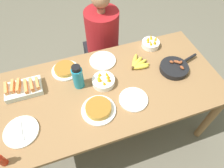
{
  "coord_description": "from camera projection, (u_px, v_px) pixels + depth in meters",
  "views": [
    {
      "loc": [
        -0.32,
        -0.95,
        2.12
      ],
      "look_at": [
        0.0,
        0.0,
        0.81
      ],
      "focal_mm": 32.0,
      "sensor_mm": 36.0,
      "label": 1
    }
  ],
  "objects": [
    {
      "name": "empty_plate_near_front",
      "position": [
        133.0,
        99.0,
        1.59
      ],
      "size": [
        0.23,
        0.23,
        0.02
      ],
      "color": "white",
      "rests_on": "dining_table"
    },
    {
      "name": "frittata_plate_center",
      "position": [
        99.0,
        109.0,
        1.51
      ],
      "size": [
        0.27,
        0.27,
        0.06
      ],
      "color": "white",
      "rests_on": "dining_table"
    },
    {
      "name": "fruit_bowl_mango",
      "position": [
        104.0,
        81.0,
        1.67
      ],
      "size": [
        0.19,
        0.19,
        0.11
      ],
      "color": "white",
      "rests_on": "dining_table"
    },
    {
      "name": "banana_bunch",
      "position": [
        138.0,
        64.0,
        1.8
      ],
      "size": [
        0.19,
        0.21,
        0.04
      ],
      "color": "gold",
      "rests_on": "dining_table"
    },
    {
      "name": "empty_plate_far_left",
      "position": [
        103.0,
        61.0,
        1.84
      ],
      "size": [
        0.24,
        0.24,
        0.02
      ],
      "color": "white",
      "rests_on": "dining_table"
    },
    {
      "name": "ground_plane",
      "position": [
        112.0,
        126.0,
        2.3
      ],
      "size": [
        14.0,
        14.0,
        0.0
      ],
      "primitive_type": "plane",
      "color": "#666051"
    },
    {
      "name": "skillet",
      "position": [
        174.0,
        68.0,
        1.77
      ],
      "size": [
        0.4,
        0.25,
        0.08
      ],
      "rotation": [
        0.0,
        0.0,
        0.28
      ],
      "color": "black",
      "rests_on": "dining_table"
    },
    {
      "name": "hot_sauce_bottle",
      "position": [
        0.0,
        160.0,
        1.25
      ],
      "size": [
        0.05,
        0.05,
        0.15
      ],
      "color": "#B72814",
      "rests_on": "dining_table"
    },
    {
      "name": "dining_table",
      "position": [
        112.0,
        93.0,
        1.75
      ],
      "size": [
        1.87,
        0.91,
        0.78
      ],
      "color": "olive",
      "rests_on": "ground_plane"
    },
    {
      "name": "person_figure",
      "position": [
        103.0,
        49.0,
        2.35
      ],
      "size": [
        0.4,
        0.4,
        1.22
      ],
      "color": "black",
      "rests_on": "ground_plane"
    },
    {
      "name": "fruit_bowl_citrus",
      "position": [
        151.0,
        43.0,
        1.95
      ],
      "size": [
        0.17,
        0.17,
        0.11
      ],
      "color": "white",
      "rests_on": "dining_table"
    },
    {
      "name": "frittata_plate_side",
      "position": [
        65.0,
        69.0,
        1.76
      ],
      "size": [
        0.24,
        0.24,
        0.05
      ],
      "color": "white",
      "rests_on": "dining_table"
    },
    {
      "name": "empty_plate_far_right",
      "position": [
        21.0,
        132.0,
        1.42
      ],
      "size": [
        0.25,
        0.25,
        0.02
      ],
      "color": "white",
      "rests_on": "dining_table"
    },
    {
      "name": "water_bottle",
      "position": [
        78.0,
        77.0,
        1.6
      ],
      "size": [
        0.09,
        0.09,
        0.23
      ],
      "color": "teal",
      "rests_on": "dining_table"
    },
    {
      "name": "melon_tray",
      "position": [
        24.0,
        88.0,
        1.62
      ],
      "size": [
        0.29,
        0.18,
        0.1
      ],
      "color": "silver",
      "rests_on": "dining_table"
    }
  ]
}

